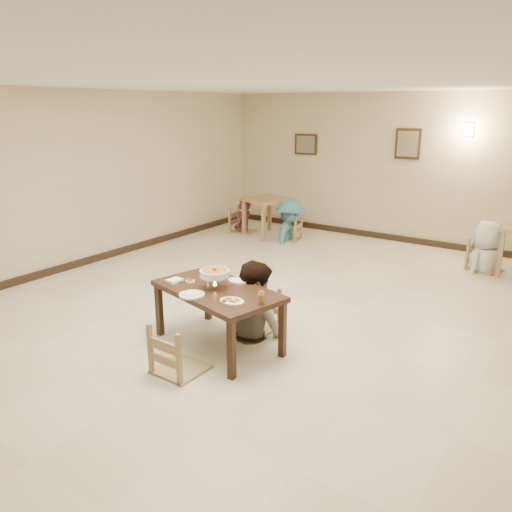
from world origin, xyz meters
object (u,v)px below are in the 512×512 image
Objects in this scene: main_table at (218,295)px; curry_warmer at (215,273)px; main_diner at (254,261)px; bg_table_left at (267,205)px; drink_glass at (261,298)px; bg_chair_ll at (243,209)px; bg_chair_lr at (290,220)px; bg_diner_b at (291,199)px; bg_chair_rl at (488,242)px; chair_near at (179,325)px; chair_far at (258,293)px; bg_diner_a at (243,197)px; bg_diner_c at (491,221)px.

main_table is 4.43× the size of curry_warmer.
main_diner is 4.91m from bg_table_left.
drink_glass is 0.13× the size of bg_chair_ll.
curry_warmer is at bearing -155.09° from bg_chair_ll.
main_table is at bearing 12.67° from bg_chair_lr.
bg_diner_b reaches higher than curry_warmer.
main_diner is at bearing 16.82° from bg_chair_lr.
chair_near is at bearing 179.29° from bg_chair_rl.
chair_far is 0.79m from curry_warmer.
main_table is 5.56m from bg_diner_a.
main_table is 5.01m from bg_chair_lr.
chair_near is 5.92m from bg_table_left.
main_table is 1.58× the size of bg_chair_ll.
drink_glass reaches higher than main_table.
bg_diner_b is at bearing 0.00° from bg_chair_lr.
chair_far is 5.10m from bg_chair_ll.
bg_chair_ll is at bearing -59.56° from chair_near.
drink_glass is 5.70m from bg_table_left.
chair_near is at bearing -65.40° from bg_table_left.
main_diner is 0.56m from curry_warmer.
bg_diner_b is 3.81m from bg_diner_c.
drink_glass is at bearing -149.96° from bg_chair_ll.
curry_warmer is 5.28m from bg_table_left.
bg_chair_lr is 0.50× the size of bg_diner_c.
bg_table_left reaches higher than main_table.
main_table is 5.19m from bg_chair_rl.
bg_chair_ll is (-3.01, 4.67, -0.36)m from curry_warmer.
chair_far is at bearing 126.39° from drink_glass.
bg_table_left is at bearing 117.01° from curry_warmer.
bg_diner_a reaches higher than bg_chair_lr.
drink_glass is 0.16× the size of bg_chair_lr.
chair_near is 0.56× the size of main_diner.
bg_diner_b reaches higher than bg_diner_a.
bg_chair_rl is (1.96, 5.49, -0.01)m from chair_near.
curry_warmer is 0.36× the size of bg_chair_ll.
main_diner reaches higher than bg_diner_c.
bg_chair_lr reaches higher than bg_table_left.
chair_far is 4.48m from bg_diner_b.
bg_diner_a is at bearing 74.40° from bg_diner_b.
chair_near is 1.29m from main_diner.
curry_warmer reaches higher than chair_far.
bg_diner_a is (-0.00, -0.00, 0.26)m from bg_chair_ll.
chair_near reaches higher than bg_chair_lr.
bg_chair_lr is 0.55× the size of bg_diner_a.
bg_diner_c is (3.81, 0.13, -0.01)m from bg_diner_b.
chair_near is 0.78m from curry_warmer.
chair_far is 0.61× the size of bg_diner_a.
bg_chair_ll is at bearing -33.78° from main_diner.
bg_diner_c is at bearing -109.06° from chair_near.
main_table is at bearing -154.80° from bg_chair_ll.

